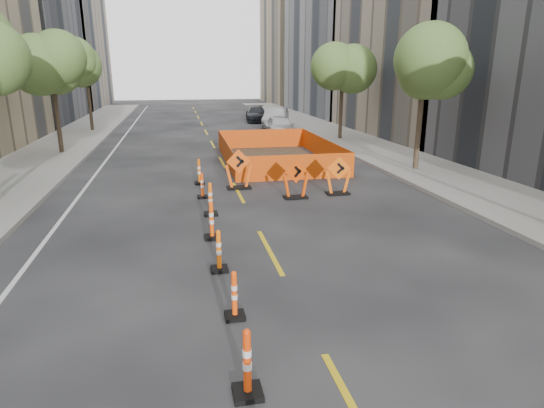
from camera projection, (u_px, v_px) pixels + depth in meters
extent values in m
plane|color=black|center=(316.00, 338.00, 7.82)|extent=(140.00, 140.00, 0.00)
cube|color=gray|center=(427.00, 170.00, 20.83)|extent=(4.00, 90.00, 0.15)
cube|color=gray|center=(43.00, 22.00, 53.92)|extent=(12.00, 20.00, 20.00)
cube|color=gray|center=(452.00, 32.00, 31.53)|extent=(12.00, 16.00, 14.00)
cube|color=gray|center=(363.00, 14.00, 46.10)|extent=(12.00, 18.00, 20.00)
cube|color=tan|center=(311.00, 45.00, 63.95)|extent=(12.00, 14.00, 16.00)
cylinder|color=#382B1E|center=(59.00, 126.00, 24.52)|extent=(0.24, 0.24, 3.15)
sphere|color=#4B6C2E|center=(51.00, 68.00, 23.69)|extent=(2.80, 2.80, 2.80)
cylinder|color=#382B1E|center=(90.00, 111.00, 33.92)|extent=(0.24, 0.24, 3.15)
sphere|color=#4B6C2E|center=(86.00, 69.00, 33.08)|extent=(2.80, 2.80, 2.80)
cylinder|color=#382B1E|center=(418.00, 137.00, 20.29)|extent=(0.24, 0.24, 3.15)
sphere|color=#4B6C2E|center=(424.00, 68.00, 19.45)|extent=(2.80, 2.80, 2.80)
cylinder|color=#382B1E|center=(341.00, 116.00, 29.69)|extent=(0.24, 0.24, 3.15)
sphere|color=#4B6C2E|center=(343.00, 69.00, 28.85)|extent=(2.80, 2.80, 2.80)
imported|color=#B0B0B2|center=(280.00, 126.00, 31.42)|extent=(2.02, 4.46, 1.49)
imported|color=gray|center=(276.00, 118.00, 36.46)|extent=(3.12, 5.14, 1.60)
imported|color=black|center=(256.00, 114.00, 41.36)|extent=(2.39, 4.77, 1.33)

